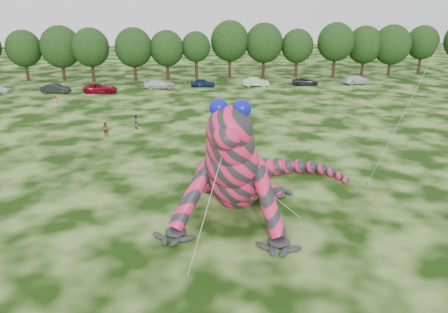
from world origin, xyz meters
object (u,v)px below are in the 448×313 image
Objects in this scene: car_7 at (357,80)px; spectator_4 at (55,102)px; car_3 at (159,84)px; spectator_0 at (106,129)px; tree_11 at (264,50)px; tree_13 at (335,50)px; tree_6 at (91,55)px; tree_14 at (364,51)px; tree_16 at (422,50)px; car_1 at (56,88)px; tree_9 at (196,56)px; tree_4 at (25,56)px; inflatable_gecko at (240,146)px; car_6 at (305,81)px; tree_7 at (134,54)px; car_2 at (101,88)px; tree_12 at (297,53)px; spectator_1 at (136,122)px; tree_10 at (230,49)px; car_4 at (203,83)px; tree_8 at (167,55)px; tree_15 at (391,50)px; tree_5 at (61,53)px; spectator_5 at (230,141)px; car_5 at (256,82)px.

spectator_4 is (-48.21, -13.10, 0.10)m from car_7.
spectator_0 is (-4.73, -26.55, 0.04)m from car_3.
tree_13 is (13.35, -1.07, 0.03)m from tree_11.
car_3 is at bearing -31.70° from tree_6.
tree_16 is (11.99, 0.65, -0.01)m from tree_14.
tree_6 is 51.06m from tree_14.
car_1 is at bearing -56.80° from spectator_0.
tree_9 is 36.62m from spectator_0.
tree_14 is (63.10, 0.01, 0.17)m from tree_4.
tree_11 reaches higher than tree_9.
tree_14 is at bearing 14.15° from tree_13.
inflatable_gecko is 3.86× the size of car_1.
tree_14 is 16.92m from car_6.
tree_7 is 1.80× the size of car_2.
car_6 is 9.37m from car_7.
spectator_4 reaches higher than car_6.
tree_12 reaches higher than spectator_4.
spectator_1 is at bearing 137.34° from car_6.
tree_14 is at bearing -34.42° from car_7.
tree_10 reaches higher than spectator_0.
tree_7 is 2.32× the size of car_4.
car_2 is at bearing -17.70° from spectator_1.
tree_9 is 29.17m from car_7.
car_3 is at bearing -41.26° from spectator_1.
tree_8 is 42.70m from tree_15.
tree_7 reaches higher than tree_4.
car_1 is 26.00m from spectator_1.
spectator_0 is at bearing -130.78° from tree_12.
tree_8 is 25.34m from spectator_4.
car_1 is 23.74m from car_4.
tree_4 is 56.80m from tree_13.
tree_5 is at bearing -179.71° from tree_14.
tree_4 is 5.72× the size of spectator_5.
tree_14 is at bearing 0.01° from tree_4.
tree_14 reaches higher than car_4.
spectator_1 is at bearing -140.67° from tree_14.
car_7 is at bearing -82.47° from car_5.
tree_11 reaches higher than tree_7.
spectator_1 is at bearing -134.28° from car_1.
tree_15 reaches higher than spectator_5.
inflatable_gecko reaches higher than spectator_4.
spectator_1 reaches higher than car_4.
tree_9 reaches higher than car_4.
tree_12 is (6.23, -0.46, -0.55)m from tree_11.
spectator_0 is at bearing 94.72° from spectator_1.
tree_15 is 12.92m from car_7.
tree_7 is 48.56m from tree_15.
tree_8 reaches higher than car_4.
spectator_5 reaches higher than car_2.
tree_15 is at bearing -67.01° from car_5.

